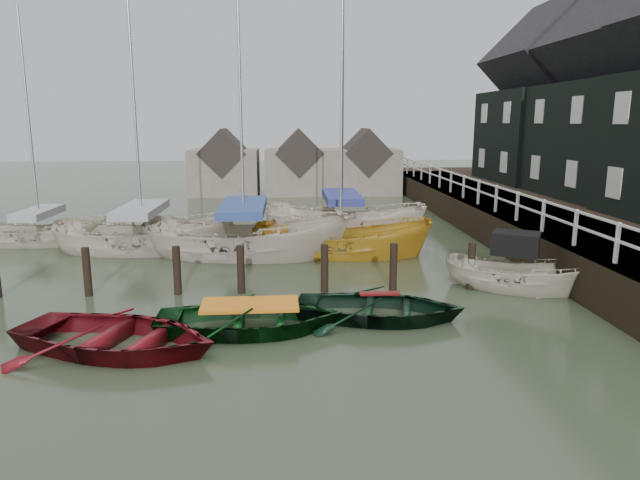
{
  "coord_description": "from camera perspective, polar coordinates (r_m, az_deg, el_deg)",
  "views": [
    {
      "loc": [
        0.13,
        -12.85,
        4.84
      ],
      "look_at": [
        1.1,
        3.63,
        1.4
      ],
      "focal_mm": 32.0,
      "sensor_mm": 36.0,
      "label": 1
    }
  ],
  "objects": [
    {
      "name": "motorboat",
      "position": [
        17.7,
        18.95,
        -4.41
      ],
      "size": [
        4.4,
        3.33,
        2.48
      ],
      "rotation": [
        0.0,
        0.0,
        1.08
      ],
      "color": "beige",
      "rests_on": "ground"
    },
    {
      "name": "sailboat_a",
      "position": [
        22.78,
        -17.22,
        -0.88
      ],
      "size": [
        7.09,
        3.09,
        10.87
      ],
      "rotation": [
        0.0,
        0.0,
        1.5
      ],
      "color": "beige",
      "rests_on": "ground"
    },
    {
      "name": "sailboat_c",
      "position": [
        21.21,
        2.06,
        -1.4
      ],
      "size": [
        7.03,
        3.68,
        10.4
      ],
      "rotation": [
        0.0,
        0.0,
        1.39
      ],
      "color": "#BA8A22",
      "rests_on": "ground"
    },
    {
      "name": "far_sheds",
      "position": [
        38.97,
        -2.37,
        7.38
      ],
      "size": [
        14.0,
        4.08,
        4.39
      ],
      "color": "#665B51",
      "rests_on": "ground"
    },
    {
      "name": "ground",
      "position": [
        13.73,
        -3.75,
        -8.9
      ],
      "size": [
        120.0,
        120.0,
        0.0
      ],
      "primitive_type": "plane",
      "color": "#273220",
      "rests_on": "ground"
    },
    {
      "name": "land_strip",
      "position": [
        27.69,
        29.16,
        0.2
      ],
      "size": [
        14.0,
        38.0,
        1.5
      ],
      "primitive_type": "cube",
      "color": "black",
      "rests_on": "ground"
    },
    {
      "name": "sailboat_e",
      "position": [
        25.62,
        -26.11,
        -0.18
      ],
      "size": [
        5.37,
        2.03,
        10.14
      ],
      "rotation": [
        0.0,
        0.0,
        1.57
      ],
      "color": "beige",
      "rests_on": "ground"
    },
    {
      "name": "rowboat_dkgreen",
      "position": [
        14.46,
        5.93,
        -7.86
      ],
      "size": [
        4.69,
        3.76,
        0.87
      ],
      "primitive_type": "imported",
      "rotation": [
        0.0,
        0.0,
        1.37
      ],
      "color": "black",
      "rests_on": "ground"
    },
    {
      "name": "sailboat_d",
      "position": [
        24.77,
        2.17,
        0.64
      ],
      "size": [
        7.82,
        5.46,
        12.8
      ],
      "rotation": [
        0.0,
        0.0,
        1.16
      ],
      "color": "beige",
      "rests_on": "ground"
    },
    {
      "name": "pier",
      "position": [
        25.03,
        18.6,
        1.66
      ],
      "size": [
        3.04,
        32.0,
        2.7
      ],
      "color": "black",
      "rests_on": "ground"
    },
    {
      "name": "sailboat_b",
      "position": [
        21.23,
        -7.55,
        -1.34
      ],
      "size": [
        8.22,
        4.31,
        12.75
      ],
      "rotation": [
        0.0,
        0.0,
        1.39
      ],
      "color": "beige",
      "rests_on": "ground"
    },
    {
      "name": "rowboat_red",
      "position": [
        13.25,
        -19.59,
        -10.38
      ],
      "size": [
        5.4,
        4.59,
        0.95
      ],
      "primitive_type": "imported",
      "rotation": [
        0.0,
        0.0,
        1.24
      ],
      "color": "#5B0D14",
      "rests_on": "ground"
    },
    {
      "name": "rowboat_green",
      "position": [
        13.7,
        -6.94,
        -9.02
      ],
      "size": [
        4.42,
        3.21,
        0.9
      ],
      "primitive_type": "imported",
      "rotation": [
        0.0,
        0.0,
        1.59
      ],
      "color": "black",
      "rests_on": "ground"
    },
    {
      "name": "mooring_pilings",
      "position": [
        16.48,
        -7.61,
        -3.61
      ],
      "size": [
        13.72,
        0.22,
        1.8
      ],
      "color": "black",
      "rests_on": "ground"
    }
  ]
}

